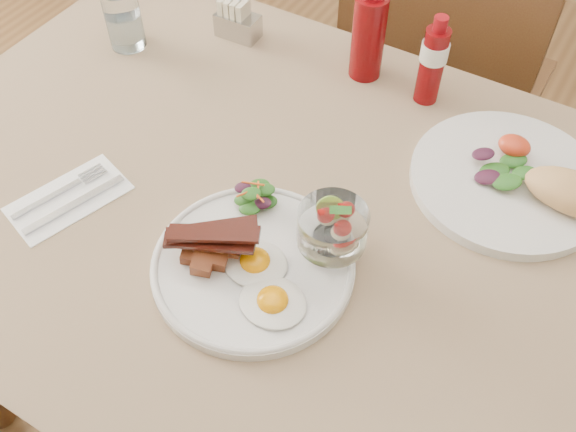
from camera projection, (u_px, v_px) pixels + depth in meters
name	position (u px, v px, depth m)	size (l,w,h in m)	color
table	(296.00, 246.00, 1.02)	(1.33, 0.88, 0.75)	#503419
chair_far	(439.00, 85.00, 1.49)	(0.42, 0.42, 0.93)	#503419
main_plate	(253.00, 266.00, 0.88)	(0.28, 0.28, 0.02)	silver
fried_eggs	(264.00, 281.00, 0.85)	(0.15, 0.12, 0.02)	silver
bacon_potato_pile	(210.00, 245.00, 0.86)	(0.13, 0.10, 0.06)	maroon
side_salad	(255.00, 197.00, 0.93)	(0.07, 0.06, 0.04)	#184B14
fruit_cup	(333.00, 228.00, 0.85)	(0.09, 0.09, 0.10)	white
second_plate	(523.00, 182.00, 0.96)	(0.32, 0.30, 0.07)	silver
ketchup_bottle	(368.00, 35.00, 1.10)	(0.07, 0.07, 0.17)	#630508
hot_sauce_bottle	(433.00, 61.00, 1.06)	(0.06, 0.06, 0.16)	#630508
sugar_caddy	(237.00, 21.00, 1.21)	(0.08, 0.05, 0.07)	#AEAEB3
water_glass	(124.00, 22.00, 1.18)	(0.07, 0.07, 0.11)	white
napkin_cutlery	(69.00, 199.00, 0.97)	(0.15, 0.20, 0.01)	white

